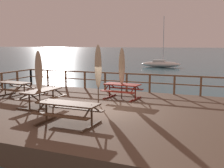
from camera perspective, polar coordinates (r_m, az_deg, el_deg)
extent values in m
plane|color=#2D5B6B|center=(12.02, -1.34, -8.71)|extent=(600.00, 600.00, 0.00)
cube|color=brown|center=(11.92, -1.35, -7.00)|extent=(15.76, 9.69, 0.74)
cube|color=brown|center=(16.00, 5.47, 2.07)|extent=(15.46, 0.09, 0.08)
cube|color=brown|center=(16.06, 5.44, 0.39)|extent=(15.46, 0.07, 0.06)
cube|color=brown|center=(19.75, -16.53, 1.40)|extent=(0.10, 0.10, 1.05)
cube|color=brown|center=(18.90, -13.22, 1.23)|extent=(0.10, 0.10, 1.05)
cube|color=brown|center=(18.12, -9.60, 1.04)|extent=(0.10, 0.10, 1.05)
cube|color=brown|center=(17.41, -5.68, 0.83)|extent=(0.10, 0.10, 1.05)
cube|color=brown|center=(16.80, -1.45, 0.59)|extent=(0.10, 0.10, 1.05)
cube|color=brown|center=(16.28, 3.08, 0.34)|extent=(0.10, 0.10, 1.05)
cube|color=brown|center=(15.87, 7.86, 0.07)|extent=(0.10, 0.10, 1.05)
cube|color=brown|center=(15.58, 12.87, -0.22)|extent=(0.10, 0.10, 1.05)
cube|color=brown|center=(15.41, 18.02, -0.51)|extent=(0.10, 0.10, 1.05)
cube|color=brown|center=(17.77, -21.97, 0.41)|extent=(0.10, 0.10, 1.05)
cube|color=brown|center=(18.74, -19.11, 0.93)|extent=(0.10, 0.10, 1.05)
cube|color=brown|center=(19.75, -16.53, 1.40)|extent=(0.10, 0.10, 1.05)
cube|color=maroon|center=(14.01, 2.14, -0.06)|extent=(1.87, 0.90, 0.05)
cube|color=maroon|center=(13.56, 1.13, -1.62)|extent=(1.83, 0.43, 0.04)
cube|color=maroon|center=(14.56, 3.07, -0.94)|extent=(1.83, 0.43, 0.04)
cube|color=maroon|center=(14.45, -0.50, -2.66)|extent=(0.19, 1.40, 0.06)
cylinder|color=maroon|center=(14.39, -0.50, -1.33)|extent=(0.07, 0.07, 0.74)
cylinder|color=maroon|center=(14.11, -1.03, -0.61)|extent=(0.11, 0.63, 0.37)
cylinder|color=maroon|center=(14.60, 0.01, -0.31)|extent=(0.11, 0.63, 0.37)
cube|color=maroon|center=(13.85, 4.86, -3.17)|extent=(0.19, 1.40, 0.06)
cylinder|color=maroon|center=(13.78, 4.88, -1.78)|extent=(0.07, 0.07, 0.74)
cylinder|color=maroon|center=(13.49, 4.43, -1.05)|extent=(0.11, 0.63, 0.37)
cylinder|color=maroon|center=(14.00, 5.32, -0.72)|extent=(0.11, 0.63, 0.37)
cube|color=brown|center=(9.61, -9.17, -4.03)|extent=(2.20, 0.78, 0.05)
cube|color=brown|center=(9.22, -10.98, -6.51)|extent=(2.20, 0.30, 0.04)
cube|color=brown|center=(10.14, -7.45, -5.08)|extent=(2.20, 0.30, 0.04)
cube|color=#432F1F|center=(10.28, -13.45, -7.41)|extent=(0.09, 1.40, 0.06)
cylinder|color=#432F1F|center=(10.20, -13.52, -5.57)|extent=(0.07, 0.07, 0.74)
cylinder|color=#432F1F|center=(9.93, -14.52, -4.67)|extent=(0.06, 0.63, 0.37)
cylinder|color=#432F1F|center=(10.37, -12.64, -4.06)|extent=(0.06, 0.63, 0.37)
cube|color=#432F1F|center=(9.35, -4.24, -8.79)|extent=(0.09, 1.40, 0.06)
cylinder|color=#432F1F|center=(9.25, -4.26, -6.78)|extent=(0.07, 0.07, 0.74)
cylinder|color=#432F1F|center=(8.96, -5.10, -5.84)|extent=(0.06, 0.63, 0.37)
cylinder|color=#432F1F|center=(9.44, -3.49, -5.09)|extent=(0.06, 0.63, 0.37)
cube|color=brown|center=(12.53, -14.45, -1.31)|extent=(0.85, 1.99, 0.05)
cube|color=brown|center=(12.24, -12.37, -2.89)|extent=(0.37, 1.97, 0.04)
cube|color=brown|center=(12.94, -16.32, -2.43)|extent=(0.37, 1.97, 0.04)
cube|color=#432F1F|center=(12.08, -16.75, -5.20)|extent=(1.40, 0.14, 0.06)
cylinder|color=#432F1F|center=(12.00, -16.82, -3.62)|extent=(0.07, 0.07, 0.74)
cylinder|color=#432F1F|center=(11.78, -15.85, -2.71)|extent=(0.63, 0.08, 0.37)
cylinder|color=#432F1F|center=(12.15, -17.85, -2.46)|extent=(0.63, 0.08, 0.37)
cube|color=#432F1F|center=(13.28, -12.14, -3.82)|extent=(1.40, 0.14, 0.06)
cylinder|color=#432F1F|center=(13.21, -12.19, -2.38)|extent=(0.07, 0.07, 0.74)
cylinder|color=#432F1F|center=(13.01, -11.23, -1.53)|extent=(0.63, 0.08, 0.37)
cylinder|color=#432F1F|center=(13.34, -13.18, -1.35)|extent=(0.63, 0.08, 0.37)
cube|color=brown|center=(15.52, -19.71, 0.27)|extent=(1.86, 0.92, 0.05)
cube|color=brown|center=(15.19, -21.21, -1.11)|extent=(1.81, 0.45, 0.04)
cube|color=brown|center=(15.93, -18.17, -0.55)|extent=(1.81, 0.45, 0.04)
cube|color=#432F1F|center=(16.15, -21.31, -2.06)|extent=(0.21, 1.40, 0.06)
cylinder|color=#432F1F|center=(16.10, -21.37, -0.87)|extent=(0.07, 0.07, 0.74)
cylinder|color=#432F1F|center=(15.89, -22.17, -0.23)|extent=(0.11, 0.63, 0.37)
cylinder|color=#432F1F|center=(16.25, -20.66, 0.03)|extent=(0.11, 0.63, 0.37)
cube|color=#432F1F|center=(15.11, -17.74, -2.57)|extent=(0.21, 1.40, 0.06)
cylinder|color=#432F1F|center=(15.05, -17.79, -1.30)|extent=(0.07, 0.07, 0.74)
cylinder|color=#432F1F|center=(14.83, -18.60, -0.62)|extent=(0.11, 0.63, 0.37)
cylinder|color=#432F1F|center=(15.21, -17.08, -0.33)|extent=(0.11, 0.63, 0.37)
cylinder|color=#4C3828|center=(13.94, 2.04, 1.94)|extent=(0.06, 0.06, 2.47)
ellipsoid|color=#CCB793|center=(13.90, 2.05, 3.73)|extent=(0.32, 0.32, 1.87)
cylinder|color=#7A6E58|center=(13.91, 2.05, 3.15)|extent=(0.21, 0.21, 0.05)
cone|color=#4C3828|center=(13.86, 2.07, 7.30)|extent=(0.10, 0.10, 0.14)
cylinder|color=#4C3828|center=(12.58, -2.89, 1.59)|extent=(0.06, 0.06, 2.61)
ellipsoid|color=#CCB793|center=(12.53, -2.91, 3.69)|extent=(0.32, 0.32, 1.99)
cylinder|color=#7A6E58|center=(12.55, -2.90, 3.01)|extent=(0.21, 0.21, 0.05)
cone|color=#4C3828|center=(12.49, -2.94, 7.87)|extent=(0.10, 0.10, 0.14)
cylinder|color=#4C3828|center=(12.45, -14.96, 0.68)|extent=(0.06, 0.06, 2.37)
ellipsoid|color=tan|center=(12.40, -15.03, 2.60)|extent=(0.32, 0.32, 1.80)
cylinder|color=#71614F|center=(12.41, -15.00, 1.98)|extent=(0.21, 0.21, 0.05)
cone|color=#4C3828|center=(12.35, -15.17, 6.46)|extent=(0.10, 0.10, 0.14)
ellipsoid|color=white|center=(43.05, 10.15, 4.06)|extent=(6.11, 2.12, 0.90)
cube|color=silver|center=(43.07, 9.77, 4.73)|extent=(1.88, 1.22, 0.36)
cylinder|color=silver|center=(42.91, 10.68, 9.07)|extent=(0.10, 0.10, 7.00)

